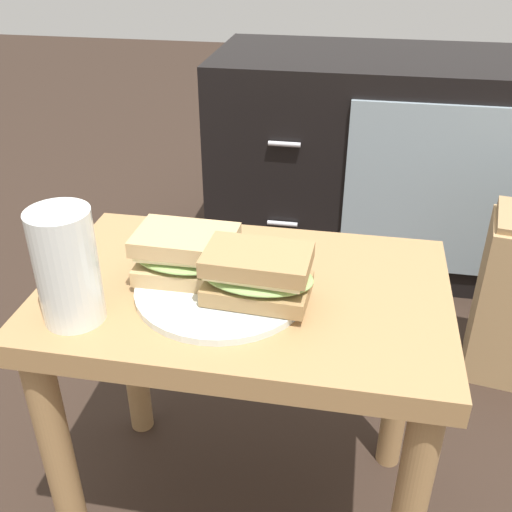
% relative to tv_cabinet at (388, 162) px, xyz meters
% --- Properties ---
extents(ground_plane, '(8.00, 8.00, 0.00)m').
position_rel_tv_cabinet_xyz_m(ground_plane, '(-0.22, -0.95, -0.29)').
color(ground_plane, '#2D2119').
extents(side_table, '(0.56, 0.36, 0.46)m').
position_rel_tv_cabinet_xyz_m(side_table, '(-0.22, -0.95, 0.08)').
color(side_table, '#A37A4C').
rests_on(side_table, ground).
extents(tv_cabinet, '(0.96, 0.46, 0.58)m').
position_rel_tv_cabinet_xyz_m(tv_cabinet, '(0.00, 0.00, 0.00)').
color(tv_cabinet, black).
rests_on(tv_cabinet, ground).
extents(plate, '(0.23, 0.23, 0.01)m').
position_rel_tv_cabinet_xyz_m(plate, '(-0.25, -0.97, 0.17)').
color(plate, silver).
rests_on(plate, side_table).
extents(sandwich_front, '(0.15, 0.10, 0.07)m').
position_rel_tv_cabinet_xyz_m(sandwich_front, '(-0.30, -0.95, 0.21)').
color(sandwich_front, tan).
rests_on(sandwich_front, plate).
extents(sandwich_back, '(0.15, 0.10, 0.07)m').
position_rel_tv_cabinet_xyz_m(sandwich_back, '(-0.20, -0.98, 0.21)').
color(sandwich_back, '#9E7A4C').
rests_on(sandwich_back, plate).
extents(beer_glass, '(0.08, 0.08, 0.15)m').
position_rel_tv_cabinet_xyz_m(beer_glass, '(-0.42, -1.06, 0.24)').
color(beer_glass, silver).
rests_on(beer_glass, side_table).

